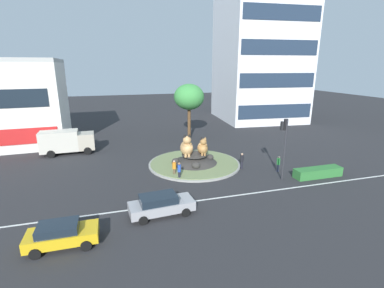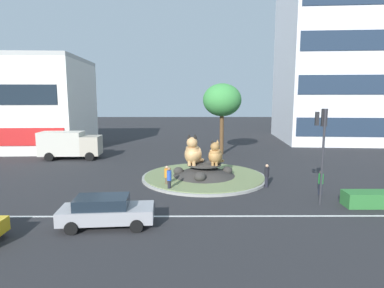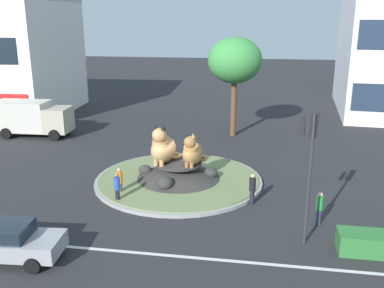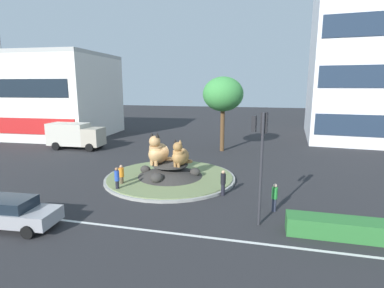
{
  "view_description": "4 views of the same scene",
  "coord_description": "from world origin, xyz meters",
  "px_view_note": "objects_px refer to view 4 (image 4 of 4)",
  "views": [
    {
      "loc": [
        -8.33,
        -27.85,
        10.52
      ],
      "look_at": [
        -0.44,
        -0.59,
        2.54
      ],
      "focal_mm": 26.15,
      "sensor_mm": 36.0,
      "label": 1
    },
    {
      "loc": [
        -1.12,
        -25.04,
        6.53
      ],
      "look_at": [
        -0.97,
        1.81,
        2.54
      ],
      "focal_mm": 29.66,
      "sensor_mm": 36.0,
      "label": 2
    },
    {
      "loc": [
        4.71,
        -23.76,
        9.56
      ],
      "look_at": [
        0.61,
        1.26,
        2.02
      ],
      "focal_mm": 40.2,
      "sensor_mm": 36.0,
      "label": 3
    },
    {
      "loc": [
        6.88,
        -21.23,
        7.13
      ],
      "look_at": [
        1.74,
        -0.04,
        2.84
      ],
      "focal_mm": 27.99,
      "sensor_mm": 36.0,
      "label": 4
    }
  ],
  "objects_px": {
    "pedestrian_blue_shirt": "(117,179)",
    "pedestrian_black_shirt": "(223,182)",
    "office_tower": "(375,35)",
    "hatchback_near_shophouse": "(10,212)",
    "cat_statue_tabby": "(180,156)",
    "traffic_light_mast": "(261,144)",
    "broadleaf_tree_behind_island": "(223,95)",
    "cat_statue_calico": "(158,152)",
    "pedestrian_orange_shirt": "(121,175)",
    "shophouse_block": "(16,95)",
    "pedestrian_green_shirt": "(274,197)",
    "delivery_box_truck": "(75,135)"
  },
  "relations": [
    {
      "from": "pedestrian_orange_shirt",
      "to": "cat_statue_calico",
      "type": "bearing_deg",
      "value": -118.81
    },
    {
      "from": "pedestrian_blue_shirt",
      "to": "pedestrian_black_shirt",
      "type": "height_order",
      "value": "pedestrian_blue_shirt"
    },
    {
      "from": "shophouse_block",
      "to": "office_tower",
      "type": "bearing_deg",
      "value": 5.89
    },
    {
      "from": "cat_statue_tabby",
      "to": "cat_statue_calico",
      "type": "bearing_deg",
      "value": -83.57
    },
    {
      "from": "cat_statue_calico",
      "to": "hatchback_near_shophouse",
      "type": "height_order",
      "value": "cat_statue_calico"
    },
    {
      "from": "pedestrian_black_shirt",
      "to": "pedestrian_blue_shirt",
      "type": "bearing_deg",
      "value": -139.88
    },
    {
      "from": "pedestrian_green_shirt",
      "to": "pedestrian_orange_shirt",
      "type": "distance_m",
      "value": 10.64
    },
    {
      "from": "traffic_light_mast",
      "to": "hatchback_near_shophouse",
      "type": "height_order",
      "value": "traffic_light_mast"
    },
    {
      "from": "pedestrian_orange_shirt",
      "to": "pedestrian_black_shirt",
      "type": "relative_size",
      "value": 0.94
    },
    {
      "from": "office_tower",
      "to": "hatchback_near_shophouse",
      "type": "height_order",
      "value": "office_tower"
    },
    {
      "from": "pedestrian_black_shirt",
      "to": "hatchback_near_shophouse",
      "type": "bearing_deg",
      "value": -113.09
    },
    {
      "from": "office_tower",
      "to": "hatchback_near_shophouse",
      "type": "xyz_separation_m",
      "value": [
        -25.56,
        -32.83,
        -12.65
      ]
    },
    {
      "from": "pedestrian_orange_shirt",
      "to": "hatchback_near_shophouse",
      "type": "bearing_deg",
      "value": 79.69
    },
    {
      "from": "shophouse_block",
      "to": "office_tower",
      "type": "height_order",
      "value": "office_tower"
    },
    {
      "from": "cat_statue_tabby",
      "to": "pedestrian_black_shirt",
      "type": "relative_size",
      "value": 1.25
    },
    {
      "from": "cat_statue_tabby",
      "to": "delivery_box_truck",
      "type": "height_order",
      "value": "cat_statue_tabby"
    },
    {
      "from": "pedestrian_blue_shirt",
      "to": "delivery_box_truck",
      "type": "distance_m",
      "value": 16.41
    },
    {
      "from": "traffic_light_mast",
      "to": "shophouse_block",
      "type": "height_order",
      "value": "shophouse_block"
    },
    {
      "from": "delivery_box_truck",
      "to": "hatchback_near_shophouse",
      "type": "bearing_deg",
      "value": -66.9
    },
    {
      "from": "pedestrian_green_shirt",
      "to": "delivery_box_truck",
      "type": "distance_m",
      "value": 25.0
    },
    {
      "from": "pedestrian_green_shirt",
      "to": "shophouse_block",
      "type": "bearing_deg",
      "value": -49.97
    },
    {
      "from": "traffic_light_mast",
      "to": "cat_statue_tabby",
      "type": "bearing_deg",
      "value": 55.11
    },
    {
      "from": "cat_statue_tabby",
      "to": "traffic_light_mast",
      "type": "height_order",
      "value": "traffic_light_mast"
    },
    {
      "from": "shophouse_block",
      "to": "pedestrian_green_shirt",
      "type": "xyz_separation_m",
      "value": [
        36.23,
        -20.17,
        -4.83
      ]
    },
    {
      "from": "pedestrian_blue_shirt",
      "to": "pedestrian_green_shirt",
      "type": "distance_m",
      "value": 10.27
    },
    {
      "from": "cat_statue_tabby",
      "to": "pedestrian_green_shirt",
      "type": "xyz_separation_m",
      "value": [
        6.77,
        -4.15,
        -1.08
      ]
    },
    {
      "from": "broadleaf_tree_behind_island",
      "to": "pedestrian_orange_shirt",
      "type": "relative_size",
      "value": 5.06
    },
    {
      "from": "broadleaf_tree_behind_island",
      "to": "delivery_box_truck",
      "type": "distance_m",
      "value": 17.25
    },
    {
      "from": "office_tower",
      "to": "pedestrian_black_shirt",
      "type": "height_order",
      "value": "office_tower"
    },
    {
      "from": "shophouse_block",
      "to": "hatchback_near_shophouse",
      "type": "xyz_separation_m",
      "value": [
        23.17,
        -25.39,
        -4.9
      ]
    },
    {
      "from": "office_tower",
      "to": "pedestrian_orange_shirt",
      "type": "bearing_deg",
      "value": -127.13
    },
    {
      "from": "office_tower",
      "to": "cat_statue_tabby",
      "type": "bearing_deg",
      "value": -124.79
    },
    {
      "from": "traffic_light_mast",
      "to": "broadleaf_tree_behind_island",
      "type": "distance_m",
      "value": 17.9
    },
    {
      "from": "pedestrian_blue_shirt",
      "to": "delivery_box_truck",
      "type": "height_order",
      "value": "delivery_box_truck"
    },
    {
      "from": "traffic_light_mast",
      "to": "office_tower",
      "type": "relative_size",
      "value": 0.22
    },
    {
      "from": "cat_statue_calico",
      "to": "hatchback_near_shophouse",
      "type": "relative_size",
      "value": 0.52
    },
    {
      "from": "cat_statue_tabby",
      "to": "hatchback_near_shophouse",
      "type": "height_order",
      "value": "cat_statue_tabby"
    },
    {
      "from": "cat_statue_calico",
      "to": "hatchback_near_shophouse",
      "type": "xyz_separation_m",
      "value": [
        -4.51,
        -9.48,
        -1.3
      ]
    },
    {
      "from": "shophouse_block",
      "to": "office_tower",
      "type": "xyz_separation_m",
      "value": [
        48.73,
        7.44,
        7.75
      ]
    },
    {
      "from": "cat_statue_calico",
      "to": "pedestrian_orange_shirt",
      "type": "xyz_separation_m",
      "value": [
        -1.92,
        -2.41,
        -1.29
      ]
    },
    {
      "from": "broadleaf_tree_behind_island",
      "to": "delivery_box_truck",
      "type": "relative_size",
      "value": 1.28
    },
    {
      "from": "traffic_light_mast",
      "to": "hatchback_near_shophouse",
      "type": "bearing_deg",
      "value": 116.01
    },
    {
      "from": "cat_statue_tabby",
      "to": "pedestrian_orange_shirt",
      "type": "relative_size",
      "value": 1.34
    },
    {
      "from": "pedestrian_green_shirt",
      "to": "delivery_box_truck",
      "type": "xyz_separation_m",
      "value": [
        -21.58,
        12.6,
        0.7
      ]
    },
    {
      "from": "cat_statue_calico",
      "to": "shophouse_block",
      "type": "height_order",
      "value": "shophouse_block"
    },
    {
      "from": "pedestrian_orange_shirt",
      "to": "hatchback_near_shophouse",
      "type": "relative_size",
      "value": 0.33
    },
    {
      "from": "shophouse_block",
      "to": "office_tower",
      "type": "distance_m",
      "value": 49.9
    },
    {
      "from": "broadleaf_tree_behind_island",
      "to": "hatchback_near_shophouse",
      "type": "bearing_deg",
      "value": -110.93
    },
    {
      "from": "traffic_light_mast",
      "to": "delivery_box_truck",
      "type": "relative_size",
      "value": 0.93
    },
    {
      "from": "traffic_light_mast",
      "to": "broadleaf_tree_behind_island",
      "type": "xyz_separation_m",
      "value": [
        -4.31,
        17.27,
        1.91
      ]
    }
  ]
}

